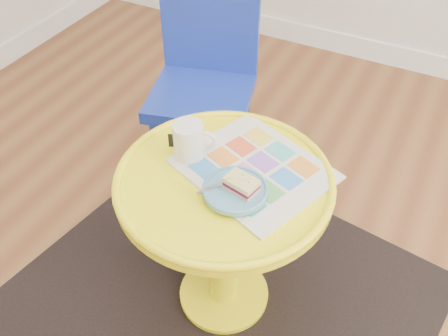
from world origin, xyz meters
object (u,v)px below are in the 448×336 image
at_px(side_table, 224,218).
at_px(mug, 190,140).
at_px(plate, 235,191).
at_px(newspaper, 254,169).
at_px(chair, 205,74).

xyz_separation_m(side_table, mug, (-0.13, 0.04, 0.22)).
xyz_separation_m(mug, plate, (0.18, -0.08, -0.04)).
bearing_deg(newspaper, plate, -70.04).
distance_m(mug, plate, 0.20).
bearing_deg(side_table, newspaper, 51.32).
distance_m(side_table, chair, 0.66).
bearing_deg(newspaper, mug, -148.68).
bearing_deg(newspaper, chair, 152.32).
relative_size(chair, mug, 7.07).
xyz_separation_m(chair, plate, (0.42, -0.59, 0.11)).
bearing_deg(chair, mug, -80.57).
bearing_deg(newspaper, side_table, -107.61).
bearing_deg(plate, chair, 125.22).
relative_size(side_table, plate, 3.52).
height_order(side_table, chair, chair).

